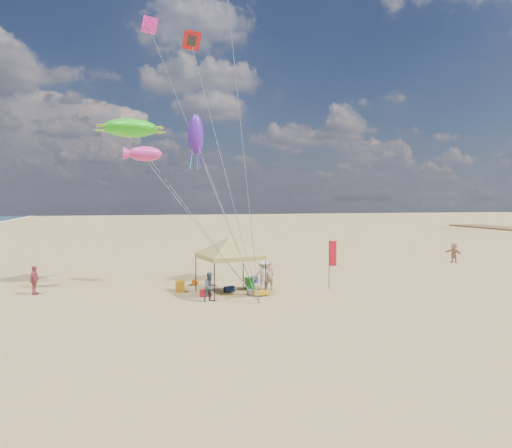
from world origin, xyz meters
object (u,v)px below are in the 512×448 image
object	(u,v)px
chair_yellow	(180,286)
person_near_b	(210,287)
feather_flag	(332,256)
person_near_c	(263,275)
cooler_blue	(253,280)
person_near_a	(269,275)
beach_cart	(261,292)
person_far_c	(454,253)
canopy_tent	(230,239)
cooler_red	(205,293)
person_far_a	(34,280)
chair_green	(250,283)

from	to	relation	value
chair_yellow	person_near_b	world-z (taller)	person_near_b
feather_flag	person_near_c	bearing A→B (deg)	172.77
cooler_blue	person_near_a	world-z (taller)	person_near_a
beach_cart	person_far_c	world-z (taller)	person_far_c
cooler_blue	beach_cart	xyz separation A→B (m)	(-0.67, -4.30, 0.01)
cooler_blue	person_near_a	distance (m)	2.75
canopy_tent	cooler_red	xyz separation A→B (m)	(-1.49, -0.38, -2.95)
cooler_red	person_near_b	distance (m)	1.50
person_near_b	beach_cart	bearing A→B (deg)	-9.84
person_far_c	chair_yellow	bearing A→B (deg)	-89.52
beach_cart	person_near_c	bearing A→B (deg)	70.37
canopy_tent	feather_flag	distance (m)	6.29
cooler_red	cooler_blue	xyz separation A→B (m)	(3.72, 3.64, 0.00)
person_near_a	person_far_a	xyz separation A→B (m)	(-13.20, 2.07, -0.06)
person_near_a	person_far_c	xyz separation A→B (m)	(18.55, 7.64, -0.03)
person_near_c	cooler_red	bearing A→B (deg)	14.21
cooler_blue	person_far_c	bearing A→B (deg)	14.86
person_far_c	feather_flag	bearing A→B (deg)	-76.35
canopy_tent	person_near_b	world-z (taller)	canopy_tent
person_far_a	person_near_b	bearing A→B (deg)	-101.14
feather_flag	person_near_b	world-z (taller)	feather_flag
chair_green	beach_cart	xyz separation A→B (m)	(0.10, -2.22, -0.15)
chair_yellow	person_far_c	world-z (taller)	person_far_c
cooler_blue	person_far_c	xyz separation A→B (m)	(18.80, 4.99, 0.66)
beach_cart	person_far_c	distance (m)	21.58
canopy_tent	beach_cart	xyz separation A→B (m)	(1.57, -1.04, -2.94)
chair_green	beach_cart	world-z (taller)	chair_green
person_far_a	person_near_a	bearing A→B (deg)	-84.48
person_far_a	cooler_red	bearing A→B (deg)	-93.92
person_near_b	canopy_tent	bearing A→B (deg)	27.48
canopy_tent	person_far_a	distance (m)	11.29
beach_cart	feather_flag	bearing A→B (deg)	10.52
cooler_blue	feather_flag	bearing A→B (deg)	-41.13
person_near_c	person_far_c	bearing A→B (deg)	-154.58
chair_green	chair_yellow	bearing A→B (deg)	178.89
chair_yellow	person_near_b	bearing A→B (deg)	-67.41
person_near_b	person_far_a	distance (m)	10.29
person_near_a	person_far_c	distance (m)	20.06
cooler_blue	chair_green	world-z (taller)	chair_green
beach_cart	person_near_b	distance (m)	3.14
chair_yellow	beach_cart	bearing A→B (deg)	-28.37
cooler_blue	person_far_a	world-z (taller)	person_far_a
beach_cart	person_far_c	size ratio (longest dim) A/B	0.53
person_near_a	chair_green	bearing A→B (deg)	-30.97
canopy_tent	chair_green	bearing A→B (deg)	38.75
cooler_red	beach_cart	size ratio (longest dim) A/B	0.60
canopy_tent	chair_yellow	world-z (taller)	canopy_tent
feather_flag	person_near_a	xyz separation A→B (m)	(-3.70, 0.80, -1.11)
feather_flag	chair_yellow	size ratio (longest dim) A/B	4.24
chair_yellow	person_near_a	bearing A→B (deg)	-7.08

